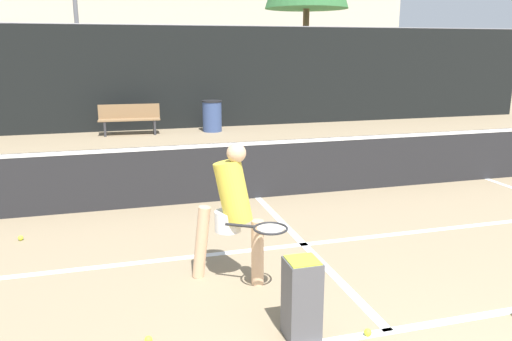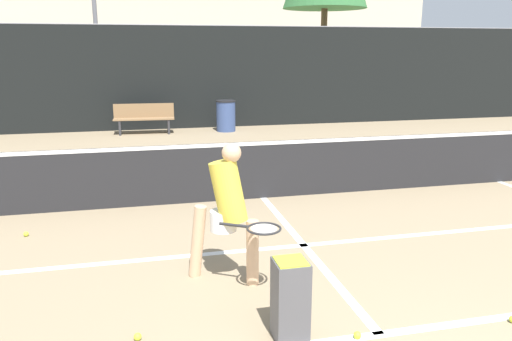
% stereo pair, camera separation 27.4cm
% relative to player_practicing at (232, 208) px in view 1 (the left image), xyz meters
% --- Properties ---
extents(court_baseline_near, '(11.00, 0.10, 0.01)m').
position_rel_player_practicing_xyz_m(court_baseline_near, '(1.09, -1.32, -0.81)').
color(court_baseline_near, white).
rests_on(court_baseline_near, ground).
extents(court_service_line, '(8.25, 0.10, 0.01)m').
position_rel_player_practicing_xyz_m(court_service_line, '(1.09, 0.74, -0.81)').
color(court_service_line, white).
rests_on(court_service_line, ground).
extents(court_center_mark, '(0.10, 4.17, 0.01)m').
position_rel_player_practicing_xyz_m(court_center_mark, '(1.09, 0.76, -0.81)').
color(court_center_mark, white).
rests_on(court_center_mark, ground).
extents(net, '(11.09, 0.09, 1.07)m').
position_rel_player_practicing_xyz_m(net, '(1.09, 2.85, -0.30)').
color(net, slate).
rests_on(net, ground).
extents(fence_back, '(24.00, 0.06, 3.09)m').
position_rel_player_practicing_xyz_m(fence_back, '(1.09, 10.59, 0.72)').
color(fence_back, black).
rests_on(fence_back, ground).
extents(player_practicing, '(0.94, 0.96, 1.50)m').
position_rel_player_practicing_xyz_m(player_practicing, '(0.00, 0.00, 0.00)').
color(player_practicing, '#DBAD84').
rests_on(player_practicing, ground).
extents(tennis_ball_scattered_5, '(0.07, 0.07, 0.07)m').
position_rel_player_practicing_xyz_m(tennis_ball_scattered_5, '(0.88, -1.33, -0.78)').
color(tennis_ball_scattered_5, '#D1E033').
rests_on(tennis_ball_scattered_5, ground).
extents(tennis_ball_scattered_7, '(0.07, 0.07, 0.07)m').
position_rel_player_practicing_xyz_m(tennis_ball_scattered_7, '(-0.95, -0.93, -0.78)').
color(tennis_ball_scattered_7, '#D1E033').
rests_on(tennis_ball_scattered_7, ground).
extents(tennis_ball_scattered_9, '(0.07, 0.07, 0.07)m').
position_rel_player_practicing_xyz_m(tennis_ball_scattered_9, '(-2.37, 1.87, -0.78)').
color(tennis_ball_scattered_9, '#D1E033').
rests_on(tennis_ball_scattered_9, ground).
extents(ball_hopper, '(0.28, 0.28, 0.71)m').
position_rel_player_practicing_xyz_m(ball_hopper, '(0.32, -1.18, -0.44)').
color(ball_hopper, '#4C4C51').
rests_on(ball_hopper, ground).
extents(courtside_bench, '(1.72, 0.47, 0.86)m').
position_rel_player_practicing_xyz_m(courtside_bench, '(-0.72, 9.79, -0.34)').
color(courtside_bench, olive).
rests_on(courtside_bench, ground).
extents(trash_bin, '(0.59, 0.59, 0.91)m').
position_rel_player_practicing_xyz_m(trash_bin, '(1.65, 9.73, -0.35)').
color(trash_bin, '#384C7F').
rests_on(trash_bin, ground).
extents(parked_car, '(1.81, 4.17, 1.36)m').
position_rel_player_practicing_xyz_m(parked_car, '(4.87, 12.77, -0.24)').
color(parked_car, navy).
rests_on(parked_car, ground).
extents(building_far, '(36.00, 2.40, 6.22)m').
position_rel_player_practicing_xyz_m(building_far, '(1.09, 29.78, 2.30)').
color(building_far, beige).
rests_on(building_far, ground).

